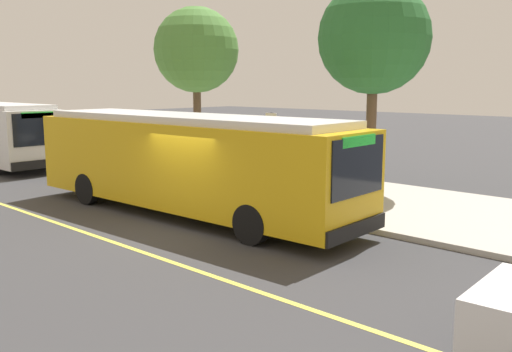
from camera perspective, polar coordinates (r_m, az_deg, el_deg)
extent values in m
plane|color=#38383A|center=(15.30, -6.76, -5.24)|extent=(120.00, 120.00, 0.00)
cube|color=#B7B2A8|center=(19.59, 6.76, -1.79)|extent=(44.00, 6.40, 0.15)
cube|color=#E0D64C|center=(14.04, -13.67, -6.76)|extent=(36.00, 0.14, 0.01)
cube|color=gold|center=(16.61, -7.13, 1.36)|extent=(11.65, 2.96, 2.40)
cube|color=silver|center=(16.48, -7.22, 5.84)|extent=(10.71, 2.67, 0.20)
cube|color=black|center=(12.87, 10.36, 0.92)|extent=(0.12, 2.17, 1.34)
cube|color=black|center=(17.45, -3.99, 2.75)|extent=(10.17, 0.40, 1.06)
cube|color=black|center=(17.65, -3.94, -1.34)|extent=(10.98, 0.42, 0.28)
cube|color=#26D83F|center=(12.79, 10.45, 3.52)|extent=(0.08, 1.40, 0.24)
cube|color=black|center=(13.14, 10.23, -5.36)|extent=(0.17, 2.50, 0.36)
cylinder|color=black|center=(15.28, 5.27, -3.30)|extent=(1.01, 0.32, 1.00)
cylinder|color=black|center=(13.52, -0.49, -4.93)|extent=(1.01, 0.32, 1.00)
cylinder|color=black|center=(20.14, -11.22, -0.37)|extent=(1.01, 0.32, 1.00)
cylinder|color=black|center=(18.84, -16.77, -1.26)|extent=(1.01, 0.32, 1.00)
cube|color=black|center=(24.93, -21.21, 4.44)|extent=(0.05, 2.17, 1.34)
cube|color=black|center=(30.31, -23.45, 4.79)|extent=(9.37, 0.07, 1.06)
cube|color=#197259|center=(30.42, -23.29, 2.41)|extent=(10.12, 0.06, 0.28)
cube|color=#26D83F|center=(24.89, -21.28, 5.79)|extent=(0.03, 1.40, 0.24)
cube|color=black|center=(25.06, -21.00, 1.13)|extent=(0.09, 2.50, 0.36)
cylinder|color=black|center=(27.40, -20.73, 1.73)|extent=(1.00, 0.28, 1.00)
cylinder|color=#333338|center=(20.31, 3.40, 2.29)|extent=(0.10, 0.10, 2.40)
cylinder|color=#333338|center=(19.34, 0.94, 1.95)|extent=(0.10, 0.10, 2.40)
cylinder|color=#333338|center=(22.05, -1.81, 2.86)|extent=(0.10, 0.10, 2.40)
cylinder|color=#333338|center=(21.15, -4.29, 2.56)|extent=(0.10, 0.10, 2.40)
cube|color=#333338|center=(20.57, -0.53, 5.87)|extent=(2.90, 1.60, 0.08)
cube|color=#4C606B|center=(21.16, 0.69, 2.59)|extent=(2.47, 0.04, 2.16)
cube|color=navy|center=(21.60, -3.02, 2.59)|extent=(0.06, 1.11, 1.82)
cube|color=brown|center=(20.57, 0.01, 0.29)|extent=(1.60, 0.44, 0.06)
cube|color=brown|center=(20.70, 0.46, 1.13)|extent=(1.60, 0.05, 0.44)
cube|color=#333338|center=(21.10, -1.42, -0.11)|extent=(0.08, 0.40, 0.45)
cube|color=#333338|center=(20.13, 1.51, -0.56)|extent=(0.08, 0.40, 0.45)
cylinder|color=#333338|center=(17.85, 1.56, 1.98)|extent=(0.07, 0.07, 2.80)
cube|color=white|center=(17.73, 1.53, 5.51)|extent=(0.44, 0.03, 0.56)
cube|color=red|center=(17.72, 1.50, 5.50)|extent=(0.40, 0.01, 0.16)
cylinder|color=#282D47|center=(18.53, 3.90, -0.82)|extent=(0.14, 0.14, 0.85)
cylinder|color=#282D47|center=(18.39, 3.54, -0.89)|extent=(0.14, 0.14, 0.85)
cube|color=#265999|center=(18.34, 3.75, 1.41)|extent=(0.24, 0.40, 0.62)
sphere|color=tan|center=(18.29, 3.76, 2.71)|extent=(0.22, 0.22, 0.22)
cylinder|color=brown|center=(20.24, 11.58, 4.09)|extent=(0.36, 0.36, 3.80)
sphere|color=#28662D|center=(20.23, 11.90, 13.60)|extent=(3.87, 3.87, 3.87)
cylinder|color=brown|center=(26.09, -5.97, 5.32)|extent=(0.36, 0.36, 3.77)
sphere|color=#4C8438|center=(26.07, -6.09, 12.62)|extent=(3.83, 3.83, 3.83)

